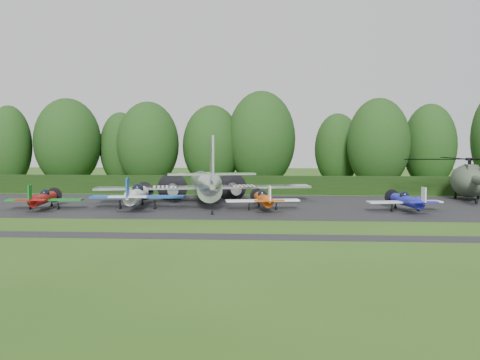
# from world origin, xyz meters

# --- Properties ---
(ground) EXTENTS (160.00, 160.00, 0.00)m
(ground) POSITION_xyz_m (0.00, 0.00, 0.00)
(ground) COLOR #264A14
(ground) RESTS_ON ground
(apron) EXTENTS (70.00, 18.00, 0.01)m
(apron) POSITION_xyz_m (0.00, 10.00, 0.00)
(apron) COLOR black
(apron) RESTS_ON ground
(taxiway_verge) EXTENTS (70.00, 2.00, 0.00)m
(taxiway_verge) POSITION_xyz_m (0.00, -6.00, 0.00)
(taxiway_verge) COLOR black
(taxiway_verge) RESTS_ON ground
(hedgerow) EXTENTS (90.00, 1.60, 2.00)m
(hedgerow) POSITION_xyz_m (0.00, 21.00, 0.00)
(hedgerow) COLOR black
(hedgerow) RESTS_ON ground
(transport_plane) EXTENTS (20.31, 15.58, 6.51)m
(transport_plane) POSITION_xyz_m (-2.09, 10.83, 1.82)
(transport_plane) COLOR silver
(transport_plane) RESTS_ON ground
(light_plane_red) EXTENTS (6.33, 6.66, 2.43)m
(light_plane_red) POSITION_xyz_m (-15.06, 5.49, 1.01)
(light_plane_red) COLOR maroon
(light_plane_red) RESTS_ON ground
(light_plane_white) EXTENTS (7.96, 8.37, 3.06)m
(light_plane_white) POSITION_xyz_m (-7.28, 6.34, 1.27)
(light_plane_white) COLOR silver
(light_plane_white) RESTS_ON ground
(light_plane_orange) EXTENTS (6.21, 6.53, 2.39)m
(light_plane_orange) POSITION_xyz_m (3.45, 6.39, 0.99)
(light_plane_orange) COLOR #C0470B
(light_plane_orange) RESTS_ON ground
(light_plane_blue) EXTENTS (6.18, 6.50, 2.37)m
(light_plane_blue) POSITION_xyz_m (15.18, 6.17, 0.99)
(light_plane_blue) COLOR #1A1DA0
(light_plane_blue) RESTS_ON ground
(helicopter) EXTENTS (13.03, 15.26, 4.20)m
(helicopter) POSITION_xyz_m (23.52, 15.78, 2.25)
(helicopter) COLOR #364031
(helicopter) RESTS_ON ground
(tree_0) EXTENTS (5.57, 5.57, 9.79)m
(tree_0) POSITION_xyz_m (-16.54, 33.39, 4.88)
(tree_0) COLOR black
(tree_0) RESTS_ON ground
(tree_1) EXTENTS (8.68, 8.68, 11.51)m
(tree_1) POSITION_xyz_m (-22.91, 30.90, 5.75)
(tree_1) COLOR black
(tree_1) RESTS_ON ground
(tree_3) EXTENTS (5.71, 5.71, 10.52)m
(tree_3) POSITION_xyz_m (-30.17, 29.54, 5.24)
(tree_3) COLOR black
(tree_3) RESTS_ON ground
(tree_5) EXTENTS (6.07, 6.07, 9.58)m
(tree_5) POSITION_xyz_m (12.73, 34.01, 4.77)
(tree_5) COLOR black
(tree_5) RESTS_ON ground
(tree_6) EXTENTS (7.84, 7.84, 10.88)m
(tree_6) POSITION_xyz_m (-11.72, 29.13, 5.43)
(tree_6) COLOR black
(tree_6) RESTS_ON ground
(tree_7) EXTENTS (8.65, 8.65, 12.23)m
(tree_7) POSITION_xyz_m (2.65, 30.11, 6.11)
(tree_7) COLOR black
(tree_7) RESTS_ON ground
(tree_8) EXTENTS (7.51, 7.51, 10.47)m
(tree_8) POSITION_xyz_m (-3.69, 30.25, 5.23)
(tree_8) COLOR black
(tree_8) RESTS_ON ground
(tree_9) EXTENTS (7.68, 7.68, 11.16)m
(tree_9) POSITION_xyz_m (17.10, 28.77, 5.57)
(tree_9) COLOR black
(tree_9) RESTS_ON ground
(tree_10) EXTENTS (6.63, 6.63, 10.59)m
(tree_10) POSITION_xyz_m (23.95, 31.08, 5.28)
(tree_10) COLOR black
(tree_10) RESTS_ON ground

